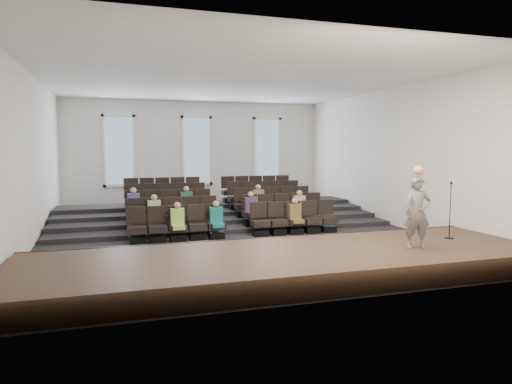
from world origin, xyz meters
TOP-DOWN VIEW (x-y plane):
  - ground at (0.00, 0.00)m, footprint 14.00×14.00m
  - ceiling at (0.00, 0.00)m, footprint 12.00×14.00m
  - wall_back at (0.00, 7.02)m, footprint 12.00×0.04m
  - wall_front at (0.00, -7.02)m, footprint 12.00×0.04m
  - wall_left at (-6.02, 0.00)m, footprint 0.04×14.00m
  - wall_right at (6.02, 0.00)m, footprint 0.04×14.00m
  - stage at (0.00, -5.10)m, footprint 11.80×3.60m
  - stage_lip at (0.00, -3.33)m, footprint 11.80×0.06m
  - risers at (0.00, 3.17)m, footprint 11.80×4.80m
  - seating_rows at (-0.00, 1.54)m, footprint 6.80×4.70m
  - windows at (0.00, 6.95)m, footprint 8.44×0.10m
  - audience at (-0.35, 0.45)m, footprint 6.05×2.64m
  - speaker at (2.98, -5.52)m, footprint 0.69×0.55m
  - mic_stand at (4.51, -4.80)m, footprint 0.24×0.24m

SIDE VIEW (x-z plane):
  - ground at x=0.00m, z-range 0.00..0.00m
  - risers at x=0.00m, z-range -0.10..0.50m
  - stage at x=0.00m, z-range 0.00..0.50m
  - stage_lip at x=0.00m, z-range -0.01..0.51m
  - seating_rows at x=0.00m, z-range -0.15..1.52m
  - audience at x=-0.35m, z-range 0.28..1.38m
  - mic_stand at x=4.51m, z-range 0.20..1.66m
  - speaker at x=2.98m, z-range 0.50..2.16m
  - wall_back at x=0.00m, z-range 0.00..5.00m
  - wall_front at x=0.00m, z-range 0.00..5.00m
  - wall_left at x=-6.02m, z-range 0.00..5.00m
  - wall_right at x=6.02m, z-range 0.00..5.00m
  - windows at x=0.00m, z-range 1.08..4.32m
  - ceiling at x=0.00m, z-range 5.00..5.02m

